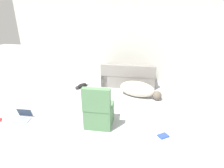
% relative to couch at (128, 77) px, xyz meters
% --- Properties ---
extents(ground_plane, '(20.00, 20.00, 0.00)m').
position_rel_couch_xyz_m(ground_plane, '(-0.51, -3.34, -0.25)').
color(ground_plane, '#ADB2B7').
extents(wall_back, '(7.35, 0.06, 2.68)m').
position_rel_couch_xyz_m(wall_back, '(-0.51, 0.56, 1.09)').
color(wall_back, beige).
rests_on(wall_back, ground_plane).
extents(couch, '(1.69, 0.90, 0.75)m').
position_rel_couch_xyz_m(couch, '(0.00, 0.00, 0.00)').
color(couch, gray).
rests_on(couch, ground_plane).
extents(dog, '(1.44, 0.67, 0.44)m').
position_rel_couch_xyz_m(dog, '(0.38, -0.86, -0.04)').
color(dog, beige).
rests_on(dog, ground_plane).
extents(cat, '(0.34, 0.52, 0.12)m').
position_rel_couch_xyz_m(cat, '(-1.43, -0.56, -0.19)').
color(cat, black).
rests_on(cat, ground_plane).
extents(laptop_open, '(0.36, 0.32, 0.23)m').
position_rel_couch_xyz_m(laptop_open, '(-2.07, -2.50, -0.18)').
color(laptop_open, gray).
rests_on(laptop_open, ground_plane).
extents(book_blue, '(0.24, 0.23, 0.02)m').
position_rel_couch_xyz_m(book_blue, '(0.95, -2.55, -0.24)').
color(book_blue, '#28428E').
rests_on(book_blue, ground_plane).
extents(side_chair, '(0.56, 0.57, 0.91)m').
position_rel_couch_xyz_m(side_chair, '(-0.36, -2.41, 0.06)').
color(side_chair, '#4C754C').
rests_on(side_chair, ground_plane).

